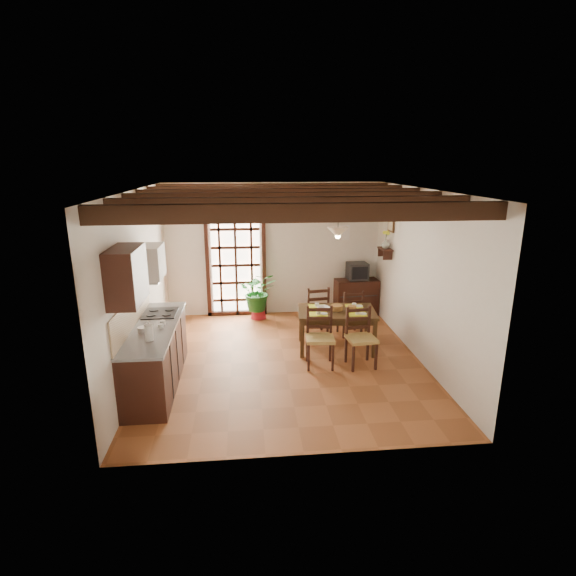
{
  "coord_description": "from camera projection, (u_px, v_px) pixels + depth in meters",
  "views": [
    {
      "loc": [
        -0.62,
        -6.84,
        3.22
      ],
      "look_at": [
        0.1,
        0.4,
        1.15
      ],
      "focal_mm": 28.0,
      "sensor_mm": 36.0,
      "label": 1
    }
  ],
  "objects": [
    {
      "name": "table_setting",
      "position": [
        337.0,
        310.0,
        7.78
      ],
      "size": [
        0.97,
        0.64,
        0.09
      ],
      "rotation": [
        0.0,
        0.0,
        -0.1
      ],
      "color": "yellow",
      "rests_on": "dining_table"
    },
    {
      "name": "dining_table",
      "position": [
        337.0,
        315.0,
        7.8
      ],
      "size": [
        1.4,
        0.98,
        0.72
      ],
      "rotation": [
        0.0,
        0.0,
        -0.1
      ],
      "color": "#3B2713",
      "rests_on": "ground_plane"
    },
    {
      "name": "framed_picture",
      "position": [
        391.0,
        223.0,
        8.67
      ],
      "size": [
        0.03,
        0.32,
        0.32
      ],
      "color": "brown",
      "rests_on": "room_shell"
    },
    {
      "name": "kitchen_counter",
      "position": [
        156.0,
        354.0,
        6.6
      ],
      "size": [
        0.64,
        2.25,
        1.38
      ],
      "color": "black",
      "rests_on": "ground_plane"
    },
    {
      "name": "shelf_flowers",
      "position": [
        386.0,
        233.0,
        8.72
      ],
      "size": [
        0.14,
        0.14,
        0.36
      ],
      "color": "yellow",
      "rests_on": "shelf_vase"
    },
    {
      "name": "shelf_vase",
      "position": [
        386.0,
        244.0,
        8.77
      ],
      "size": [
        0.15,
        0.15,
        0.15
      ],
      "primitive_type": "imported",
      "color": "#B2BFB2",
      "rests_on": "wall_shelf"
    },
    {
      "name": "range_hood",
      "position": [
        149.0,
        263.0,
        6.77
      ],
      "size": [
        0.38,
        0.6,
        0.54
      ],
      "color": "white",
      "rests_on": "room_shell"
    },
    {
      "name": "chair_far_right",
      "position": [
        350.0,
        321.0,
        8.55
      ],
      "size": [
        0.47,
        0.45,
        0.9
      ],
      "rotation": [
        0.0,
        0.0,
        3.28
      ],
      "color": "#AD8F49",
      "rests_on": "ground_plane"
    },
    {
      "name": "crt_tv",
      "position": [
        357.0,
        271.0,
        9.52
      ],
      "size": [
        0.43,
        0.4,
        0.35
      ],
      "rotation": [
        0.0,
        0.0,
        0.05
      ],
      "color": "black",
      "rests_on": "sideboard"
    },
    {
      "name": "counter_items",
      "position": [
        154.0,
        321.0,
        6.55
      ],
      "size": [
        0.5,
        1.43,
        0.25
      ],
      "color": "black",
      "rests_on": "kitchen_counter"
    },
    {
      "name": "chair_near_left",
      "position": [
        320.0,
        348.0,
        7.24
      ],
      "size": [
        0.48,
        0.46,
        0.97
      ],
      "rotation": [
        0.0,
        0.0,
        -0.08
      ],
      "color": "#AD8F49",
      "rests_on": "ground_plane"
    },
    {
      "name": "potted_plant",
      "position": [
        258.0,
        292.0,
        9.36
      ],
      "size": [
        2.01,
        1.74,
        2.15
      ],
      "primitive_type": "imported",
      "rotation": [
        0.0,
        0.0,
        0.05
      ],
      "color": "#144C19",
      "rests_on": "ground_plane"
    },
    {
      "name": "chair_far_left",
      "position": [
        315.0,
        319.0,
        8.54
      ],
      "size": [
        0.51,
        0.49,
        0.98
      ],
      "rotation": [
        0.0,
        0.0,
        3.29
      ],
      "color": "#AD8F49",
      "rests_on": "ground_plane"
    },
    {
      "name": "sideboard",
      "position": [
        356.0,
        297.0,
        9.68
      ],
      "size": [
        0.93,
        0.46,
        0.77
      ],
      "primitive_type": "cube",
      "rotation": [
        0.0,
        0.0,
        0.06
      ],
      "color": "black",
      "rests_on": "ground_plane"
    },
    {
      "name": "fuse_box",
      "position": [
        344.0,
        232.0,
        9.53
      ],
      "size": [
        0.25,
        0.03,
        0.32
      ],
      "primitive_type": "cube",
      "color": "white",
      "rests_on": "room_shell"
    },
    {
      "name": "pendant_lamp",
      "position": [
        338.0,
        231.0,
        7.5
      ],
      "size": [
        0.36,
        0.36,
        0.84
      ],
      "color": "black",
      "rests_on": "room_shell"
    },
    {
      "name": "plant_pot",
      "position": [
        258.0,
        313.0,
        9.49
      ],
      "size": [
        0.33,
        0.33,
        0.2
      ],
      "primitive_type": "cone",
      "color": "maroon",
      "rests_on": "ground_plane"
    },
    {
      "name": "room_shell",
      "position": [
        284.0,
        254.0,
        6.99
      ],
      "size": [
        4.52,
        5.02,
        2.81
      ],
      "color": "silver",
      "rests_on": "ground_plane"
    },
    {
      "name": "upper_cabinet",
      "position": [
        127.0,
        276.0,
        5.54
      ],
      "size": [
        0.35,
        0.8,
        0.7
      ],
      "primitive_type": "cube",
      "color": "black",
      "rests_on": "room_shell"
    },
    {
      "name": "wall_shelf",
      "position": [
        385.0,
        251.0,
        8.81
      ],
      "size": [
        0.2,
        0.42,
        0.2
      ],
      "color": "black",
      "rests_on": "room_shell"
    },
    {
      "name": "table_bowl",
      "position": [
        323.0,
        308.0,
        7.82
      ],
      "size": [
        0.28,
        0.28,
        0.05
      ],
      "primitive_type": "imported",
      "rotation": [
        0.0,
        0.0,
        0.37
      ],
      "color": "white",
      "rests_on": "dining_table"
    },
    {
      "name": "french_door",
      "position": [
        236.0,
        261.0,
        9.43
      ],
      "size": [
        1.26,
        0.11,
        2.32
      ],
      "color": "white",
      "rests_on": "ground_plane"
    },
    {
      "name": "ground_plane",
      "position": [
        284.0,
        361.0,
        7.49
      ],
      "size": [
        5.0,
        5.0,
        0.0
      ],
      "primitive_type": "plane",
      "color": "brown"
    },
    {
      "name": "chair_near_right",
      "position": [
        361.0,
        348.0,
        7.24
      ],
      "size": [
        0.49,
        0.47,
        0.96
      ],
      "rotation": [
        0.0,
        0.0,
        0.11
      ],
      "color": "#AD8F49",
      "rests_on": "ground_plane"
    },
    {
      "name": "ceiling_beams",
      "position": [
        284.0,
        197.0,
        6.75
      ],
      "size": [
        4.5,
        4.34,
        0.2
      ],
      "color": "black",
      "rests_on": "room_shell"
    }
  ]
}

